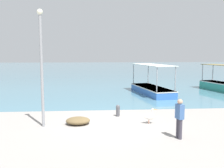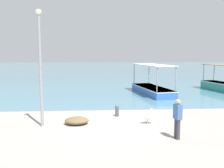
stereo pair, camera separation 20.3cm
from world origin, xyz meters
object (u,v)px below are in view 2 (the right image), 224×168
object	(u,v)px
lamp_post	(40,62)
mooring_bollard	(117,110)
fishing_boat_far_left	(152,88)
net_pile	(77,121)
fisherman_standing	(177,118)
pelican	(148,116)

from	to	relation	value
lamp_post	mooring_bollard	world-z (taller)	lamp_post
fishing_boat_far_left	mooring_bollard	xyz separation A→B (m)	(-3.82, -7.79, -0.14)
lamp_post	net_pile	distance (m)	3.44
fishing_boat_far_left	mooring_bollard	size ratio (longest dim) A/B	9.57
mooring_bollard	fisherman_standing	xyz separation A→B (m)	(2.19, -3.96, 0.55)
fisherman_standing	mooring_bollard	bearing A→B (deg)	118.99
lamp_post	mooring_bollard	size ratio (longest dim) A/B	8.43
pelican	net_pile	bearing A→B (deg)	177.28
pelican	net_pile	distance (m)	3.66
fishing_boat_far_left	net_pile	distance (m)	11.03
lamp_post	net_pile	xyz separation A→B (m)	(1.67, 0.26, -3.00)
fishing_boat_far_left	lamp_post	bearing A→B (deg)	-128.95
lamp_post	fisherman_standing	distance (m)	6.84
fishing_boat_far_left	mooring_bollard	distance (m)	8.68
fishing_boat_far_left	mooring_bollard	bearing A→B (deg)	-116.14
pelican	lamp_post	distance (m)	6.01
pelican	lamp_post	world-z (taller)	lamp_post
fishing_boat_far_left	lamp_post	world-z (taller)	lamp_post
pelican	net_pile	size ratio (longest dim) A/B	0.66
fishing_boat_far_left	fisherman_standing	size ratio (longest dim) A/B	3.79
lamp_post	net_pile	bearing A→B (deg)	8.78
pelican	fisherman_standing	distance (m)	2.50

